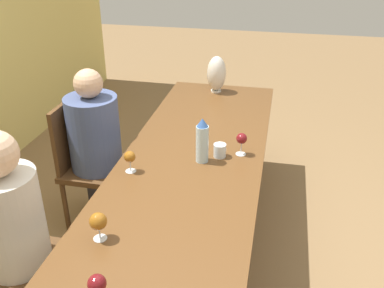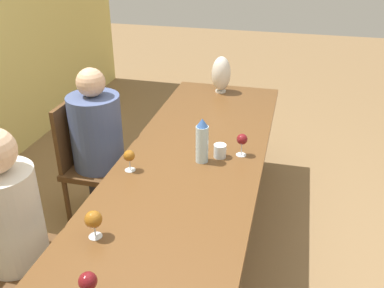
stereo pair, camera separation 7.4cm
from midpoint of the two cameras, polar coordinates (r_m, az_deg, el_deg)
name	(u,v)px [view 1 (the left image)]	position (r m, az deg, el deg)	size (l,w,h in m)	color
ground_plane	(185,273)	(2.88, -1.71, -16.77)	(14.00, 14.00, 0.00)	olive
dining_table	(184,186)	(2.46, -1.92, -5.57)	(3.13, 0.86, 0.73)	brown
water_bottle	(202,141)	(2.52, 0.53, 0.42)	(0.08, 0.08, 0.28)	silver
water_tumbler	(220,150)	(2.62, 2.91, -0.87)	(0.08, 0.08, 0.08)	silver
vase	(217,74)	(3.62, 2.69, 9.35)	(0.16, 0.16, 0.31)	silver
wine_glass_1	(242,139)	(2.62, 5.83, 0.64)	(0.07, 0.07, 0.14)	silver
wine_glass_2	(98,222)	(1.99, -13.47, -10.06)	(0.08, 0.08, 0.14)	silver
wine_glass_4	(97,284)	(1.70, -13.84, -17.74)	(0.07, 0.07, 0.14)	silver
wine_glass_5	(130,157)	(2.47, -9.16, -1.78)	(0.07, 0.07, 0.13)	silver
chair_near	(6,255)	(2.45, -24.34, -13.32)	(0.44, 0.44, 0.94)	brown
chair_far	(88,161)	(3.13, -14.36, -2.20)	(0.44, 0.44, 0.94)	brown
person_near	(16,233)	(2.32, -23.33, -10.90)	(0.32, 0.32, 1.21)	#2D2D38
person_far	(98,146)	(3.04, -13.16, -0.30)	(0.35, 0.35, 1.18)	#2D2D38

